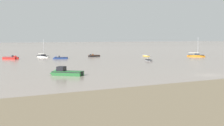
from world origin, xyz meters
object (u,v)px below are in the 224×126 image
Objects in this scene: motorboat_moored_2 at (59,58)px; rowboat_moored_3 at (146,56)px; motorboat_moored_4 at (93,56)px; motorboat_moored_0 at (13,58)px; motorboat_moored_3 at (63,73)px; rowboat_moored_4 at (149,60)px; sailboat_moored_1 at (196,56)px; sailboat_moored_0 at (43,57)px.

rowboat_moored_3 is (33.82, -1.76, -0.08)m from motorboat_moored_2.
motorboat_moored_4 is (-18.77, 7.70, 0.07)m from rowboat_moored_3.
motorboat_moored_0 is 49.10m from motorboat_moored_3.
motorboat_moored_3 reaches higher than rowboat_moored_4.
motorboat_moored_4 is 38.39m from sailboat_moored_1.
motorboat_moored_4 is (28.72, -0.34, -0.05)m from motorboat_moored_0.
motorboat_moored_3 is 0.84× the size of sailboat_moored_1.
rowboat_moored_4 is at bearing 154.70° from motorboat_moored_2.
sailboat_moored_0 is at bearing -155.10° from sailboat_moored_1.
motorboat_moored_0 is 0.84× the size of sailboat_moored_0.
motorboat_moored_0 is 1.09× the size of motorboat_moored_2.
sailboat_moored_0 is at bearing -58.83° from motorboat_moored_3.
motorboat_moored_4 is at bearing -137.74° from motorboat_moored_2.
motorboat_moored_0 is 11.53m from sailboat_moored_0.
motorboat_moored_3 is at bearing -34.89° from sailboat_moored_0.
sailboat_moored_1 is (14.76, -11.01, 0.17)m from rowboat_moored_3.
motorboat_moored_2 is (13.67, -6.27, -0.04)m from motorboat_moored_0.
motorboat_moored_0 is 44.50m from rowboat_moored_4.
motorboat_moored_0 reaches higher than motorboat_moored_4.
sailboat_moored_0 is at bearing -53.90° from motorboat_moored_2.
motorboat_moored_4 is at bearing -149.17° from rowboat_moored_4.
rowboat_moored_4 is (-27.64, -8.93, -0.15)m from sailboat_moored_1.
motorboat_moored_2 reaches higher than motorboat_moored_4.
motorboat_moored_3 is 1.42× the size of rowboat_moored_4.
motorboat_moored_2 is 16.18m from motorboat_moored_4.
motorboat_moored_4 is at bearing -77.50° from motorboat_moored_3.
sailboat_moored_0 is at bearing 62.58° from rowboat_moored_3.
rowboat_moored_4 is at bearing 13.85° from sailboat_moored_0.
sailboat_moored_0 is 18.11m from motorboat_moored_4.
motorboat_moored_2 is 44.95m from motorboat_moored_3.
motorboat_moored_3 is 40.53m from rowboat_moored_4.
sailboat_moored_0 is 38.24m from rowboat_moored_3.
sailboat_moored_0 is 1.08× the size of motorboat_moored_3.
motorboat_moored_3 reaches higher than motorboat_moored_2.
motorboat_moored_4 reaches higher than rowboat_moored_3.
motorboat_moored_4 is at bearing 57.72° from rowboat_moored_3.
motorboat_moored_0 reaches higher than rowboat_moored_3.
rowboat_moored_3 is at bearing 165.94° from rowboat_moored_4.
motorboat_moored_2 is 1.06× the size of motorboat_moored_4.
motorboat_moored_0 is 28.72m from motorboat_moored_4.
motorboat_moored_2 is 1.37× the size of rowboat_moored_3.
sailboat_moored_1 is at bearing 43.25° from sailboat_moored_0.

